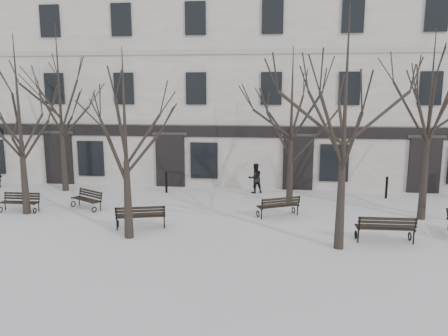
% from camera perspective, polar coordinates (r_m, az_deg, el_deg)
% --- Properties ---
extents(ground, '(100.00, 100.00, 0.00)m').
position_cam_1_polar(ground, '(16.48, -1.45, -8.66)').
color(ground, silver).
rests_on(ground, ground).
extents(building, '(40.40, 10.20, 11.40)m').
position_cam_1_polar(building, '(28.49, 2.19, 10.53)').
color(building, beige).
rests_on(building, ground).
extents(tree_0, '(5.33, 5.33, 7.61)m').
position_cam_1_polar(tree_0, '(20.34, -25.30, 7.62)').
color(tree_0, black).
rests_on(tree_0, ground).
extents(tree_1, '(4.73, 4.73, 6.76)m').
position_cam_1_polar(tree_1, '(15.68, -12.85, 5.92)').
color(tree_1, black).
rests_on(tree_1, ground).
extents(tree_2, '(5.57, 5.57, 7.96)m').
position_cam_1_polar(tree_2, '(14.69, 15.58, 8.47)').
color(tree_2, black).
rests_on(tree_2, ground).
extents(tree_4, '(6.05, 6.05, 8.65)m').
position_cam_1_polar(tree_4, '(24.38, -20.73, 9.71)').
color(tree_4, black).
rests_on(tree_4, ground).
extents(tree_5, '(5.07, 5.07, 7.24)m').
position_cam_1_polar(tree_5, '(20.09, 8.84, 7.77)').
color(tree_5, black).
rests_on(tree_5, ground).
extents(tree_6, '(5.37, 5.37, 7.67)m').
position_cam_1_polar(tree_6, '(19.43, 25.34, 7.65)').
color(tree_6, black).
rests_on(tree_6, ground).
extents(bench_0, '(1.68, 0.62, 0.84)m').
position_cam_1_polar(bench_0, '(21.32, -25.09, -3.99)').
color(bench_0, black).
rests_on(bench_0, ground).
extents(bench_1, '(1.99, 1.14, 0.96)m').
position_cam_1_polar(bench_1, '(17.30, -10.83, -6.12)').
color(bench_1, black).
rests_on(bench_1, ground).
extents(bench_2, '(2.01, 0.76, 1.00)m').
position_cam_1_polar(bench_2, '(16.50, 20.32, -7.29)').
color(bench_2, black).
rests_on(bench_2, ground).
extents(bench_3, '(1.71, 1.36, 0.84)m').
position_cam_1_polar(bench_3, '(20.78, -17.42, -3.85)').
color(bench_3, black).
rests_on(bench_3, ground).
extents(bench_4, '(1.87, 1.36, 0.90)m').
position_cam_1_polar(bench_4, '(18.70, 7.15, -4.88)').
color(bench_4, black).
rests_on(bench_4, ground).
extents(bollard_a, '(0.14, 0.14, 1.12)m').
position_cam_1_polar(bollard_a, '(23.04, -7.55, -1.75)').
color(bollard_a, black).
rests_on(bollard_a, ground).
extents(bollard_b, '(0.14, 0.14, 1.11)m').
position_cam_1_polar(bollard_b, '(23.10, 20.47, -2.29)').
color(bollard_b, black).
rests_on(bollard_b, ground).
extents(pedestrian_b, '(0.94, 0.85, 1.56)m').
position_cam_1_polar(pedestrian_b, '(22.99, 4.06, -3.25)').
color(pedestrian_b, black).
rests_on(pedestrian_b, ground).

